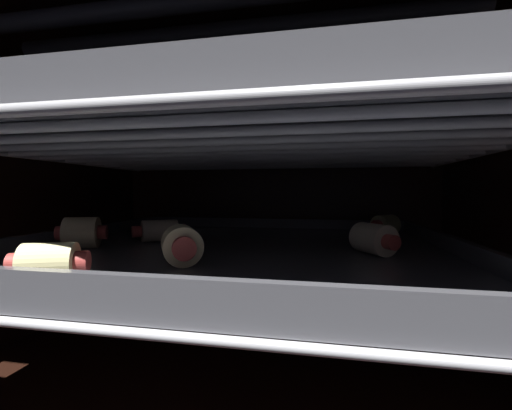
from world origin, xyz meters
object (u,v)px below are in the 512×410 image
oven_rack_lower (242,259)px  pig_in_blanket_upper_4 (289,127)px  pig_in_blanket_upper_1 (162,143)px  heating_element (242,53)px  pig_in_blanket_upper_3 (253,109)px  pig_in_blanket_upper_7 (285,137)px  pig_in_blanket_lower_3 (385,225)px  baking_tray_upper (242,143)px  pig_in_blanket_upper_5 (278,146)px  pig_in_blanket_lower_1 (373,239)px  pig_in_blanket_lower_5 (82,233)px  pig_in_blanket_upper_10 (319,121)px  pig_in_blanket_upper_9 (191,143)px  oven_rack_upper (242,152)px  baking_tray_lower (242,250)px  pig_in_blanket_upper_8 (400,116)px  pig_in_blanket_upper_6 (228,121)px  pig_in_blanket_lower_2 (182,245)px  pig_in_blanket_lower_4 (160,230)px  pig_in_blanket_lower_0 (50,263)px  pig_in_blanket_upper_0 (171,148)px

oven_rack_lower → pig_in_blanket_upper_4: size_ratio=8.63×
pig_in_blanket_upper_1 → heating_element: bearing=-34.3°
pig_in_blanket_upper_3 → pig_in_blanket_upper_7: 14.64cm
pig_in_blanket_upper_1 → pig_in_blanket_upper_4: same height
pig_in_blanket_lower_3 → baking_tray_upper: size_ratio=0.10×
oven_rack_lower → pig_in_blanket_upper_5: size_ratio=9.01×
pig_in_blanket_upper_4 → baking_tray_upper: bearing=-162.9°
heating_element → pig_in_blanket_upper_7: (3.97, 6.62, -8.18)cm
pig_in_blanket_lower_1 → heating_element: bearing=170.4°
pig_in_blanket_lower_5 → pig_in_blanket_upper_5: bearing=48.2°
pig_in_blanket_lower_3 → pig_in_blanket_upper_10: 21.37cm
baking_tray_upper → pig_in_blanket_upper_9: size_ratio=7.48×
oven_rack_upper → pig_in_blanket_upper_7: bearing=59.1°
pig_in_blanket_upper_5 → pig_in_blanket_lower_5: bearing=-131.8°
pig_in_blanket_lower_1 → pig_in_blanket_upper_1: size_ratio=1.01×
pig_in_blanket_lower_3 → pig_in_blanket_upper_10: size_ratio=0.85×
pig_in_blanket_upper_4 → oven_rack_upper: bearing=-162.9°
pig_in_blanket_lower_5 → oven_rack_upper: oven_rack_upper is taller
pig_in_blanket_lower_1 → pig_in_blanket_upper_4: pig_in_blanket_upper_4 is taller
baking_tray_lower → pig_in_blanket_upper_1: bearing=145.7°
baking_tray_lower → pig_in_blanket_upper_9: pig_in_blanket_upper_9 is taller
pig_in_blanket_upper_1 → pig_in_blanket_upper_3: pig_in_blanket_upper_1 is taller
pig_in_blanket_upper_9 → pig_in_blanket_upper_4: bearing=-26.1°
pig_in_blanket_upper_8 → pig_in_blanket_upper_10: bearing=179.3°
pig_in_blanket_upper_1 → pig_in_blanket_upper_7: pig_in_blanket_upper_1 is taller
pig_in_blanket_lower_3 → pig_in_blanket_upper_3: (-14.31, -21.59, 11.58)cm
pig_in_blanket_lower_1 → pig_in_blanket_upper_6: (-13.69, -2.61, 11.32)cm
pig_in_blanket_upper_7 → pig_in_blanket_lower_2: bearing=-111.1°
pig_in_blanket_upper_10 → pig_in_blanket_lower_4: bearing=169.0°
oven_rack_lower → pig_in_blanket_upper_1: 22.61cm
pig_in_blanket_lower_5 → pig_in_blanket_upper_8: bearing=5.0°
pig_in_blanket_upper_4 → pig_in_blanket_upper_7: bearing=101.2°
pig_in_blanket_upper_3 → oven_rack_upper: bearing=110.4°
pig_in_blanket_lower_0 → pig_in_blanket_upper_0: (-6.27, 31.36, 11.66)cm
pig_in_blanket_lower_1 → pig_in_blanket_lower_4: pig_in_blanket_lower_1 is taller
pig_in_blanket_upper_3 → pig_in_blanket_upper_7: pig_in_blanket_upper_3 is taller
baking_tray_lower → pig_in_blanket_lower_5: bearing=-163.2°
baking_tray_lower → oven_rack_upper: bearing=-90.0°
pig_in_blanket_upper_8 → pig_in_blanket_upper_10: 7.54cm
pig_in_blanket_upper_1 → pig_in_blanket_upper_8: bearing=-21.4°
oven_rack_upper → pig_in_blanket_upper_8: pig_in_blanket_upper_8 is taller
pig_in_blanket_lower_1 → oven_rack_upper: bearing=170.4°
pig_in_blanket_upper_1 → baking_tray_upper: bearing=-34.3°
pig_in_blanket_upper_4 → pig_in_blanket_upper_7: 5.21cm
pig_in_blanket_lower_4 → pig_in_blanket_lower_0: bearing=-84.0°
pig_in_blanket_upper_1 → pig_in_blanket_upper_9: 5.10cm
pig_in_blanket_lower_5 → pig_in_blanket_upper_3: (19.19, -3.07, 11.30)cm
pig_in_blanket_lower_5 → pig_in_blanket_upper_10: pig_in_blanket_upper_10 is taller
pig_in_blanket_lower_2 → pig_in_blanket_upper_0: bearing=117.1°
pig_in_blanket_upper_5 → pig_in_blanket_upper_6: (-1.97, -20.23, -0.26)cm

